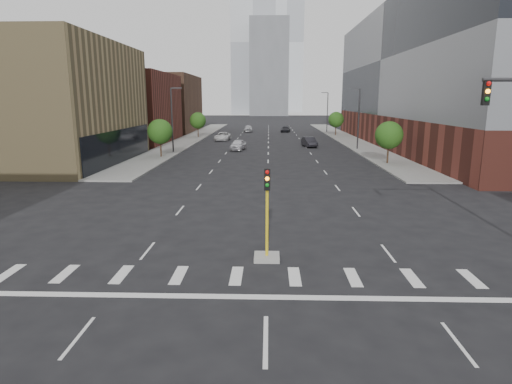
{
  "coord_description": "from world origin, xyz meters",
  "views": [
    {
      "loc": [
        0.06,
        -10.2,
        7.43
      ],
      "look_at": [
        -0.62,
        12.56,
        2.5
      ],
      "focal_mm": 30.0,
      "sensor_mm": 36.0,
      "label": 1
    }
  ],
  "objects_px": {
    "car_near_left": "(238,145)",
    "car_distant": "(248,128)",
    "median_traffic_signal": "(267,240)",
    "car_mid_right": "(309,142)",
    "car_far_left": "(223,136)",
    "car_deep_right": "(285,129)"
  },
  "relations": [
    {
      "from": "median_traffic_signal",
      "to": "car_distant",
      "type": "bearing_deg",
      "value": 93.3
    },
    {
      "from": "median_traffic_signal",
      "to": "car_near_left",
      "type": "height_order",
      "value": "median_traffic_signal"
    },
    {
      "from": "car_mid_right",
      "to": "car_deep_right",
      "type": "height_order",
      "value": "car_mid_right"
    },
    {
      "from": "car_near_left",
      "to": "car_far_left",
      "type": "distance_m",
      "value": 16.0
    },
    {
      "from": "car_deep_right",
      "to": "car_mid_right",
      "type": "bearing_deg",
      "value": -76.8
    },
    {
      "from": "car_far_left",
      "to": "car_deep_right",
      "type": "xyz_separation_m",
      "value": [
        12.47,
        20.82,
        -0.07
      ]
    },
    {
      "from": "car_near_left",
      "to": "car_distant",
      "type": "xyz_separation_m",
      "value": [
        -0.21,
        37.59,
        -0.01
      ]
    },
    {
      "from": "car_deep_right",
      "to": "median_traffic_signal",
      "type": "bearing_deg",
      "value": -84.34
    },
    {
      "from": "median_traffic_signal",
      "to": "car_far_left",
      "type": "bearing_deg",
      "value": 98.02
    },
    {
      "from": "car_mid_right",
      "to": "car_distant",
      "type": "height_order",
      "value": "car_distant"
    },
    {
      "from": "median_traffic_signal",
      "to": "car_mid_right",
      "type": "bearing_deg",
      "value": 82.47
    },
    {
      "from": "median_traffic_signal",
      "to": "car_mid_right",
      "type": "distance_m",
      "value": 50.13
    },
    {
      "from": "car_far_left",
      "to": "median_traffic_signal",
      "type": "bearing_deg",
      "value": -79.14
    },
    {
      "from": "median_traffic_signal",
      "to": "car_near_left",
      "type": "distance_m",
      "value": 45.16
    },
    {
      "from": "median_traffic_signal",
      "to": "car_deep_right",
      "type": "xyz_separation_m",
      "value": [
        3.95,
        81.25,
        -0.3
      ]
    },
    {
      "from": "car_near_left",
      "to": "car_far_left",
      "type": "xyz_separation_m",
      "value": [
        -3.98,
        15.5,
        -0.04
      ]
    },
    {
      "from": "car_deep_right",
      "to": "car_distant",
      "type": "distance_m",
      "value": 8.79
    },
    {
      "from": "car_far_left",
      "to": "car_near_left",
      "type": "bearing_deg",
      "value": -72.77
    },
    {
      "from": "car_distant",
      "to": "median_traffic_signal",
      "type": "bearing_deg",
      "value": -88.51
    },
    {
      "from": "car_mid_right",
      "to": "car_far_left",
      "type": "xyz_separation_m",
      "value": [
        -15.09,
        10.73,
        -0.02
      ]
    },
    {
      "from": "median_traffic_signal",
      "to": "car_deep_right",
      "type": "bearing_deg",
      "value": 87.22
    },
    {
      "from": "car_far_left",
      "to": "car_deep_right",
      "type": "distance_m",
      "value": 24.27
    }
  ]
}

